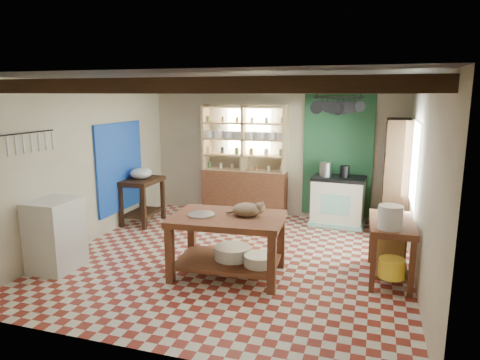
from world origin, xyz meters
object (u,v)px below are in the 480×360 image
(right_counter, at_px, (390,250))
(white_cabinet, at_px, (55,235))
(prep_table, at_px, (142,201))
(stove, at_px, (338,201))
(work_table, at_px, (228,246))
(cat, at_px, (247,210))

(right_counter, bearing_deg, white_cabinet, -167.94)
(prep_table, bearing_deg, right_counter, -15.83)
(stove, xyz_separation_m, right_counter, (0.86, -2.21, -0.06))
(work_table, xyz_separation_m, prep_table, (-2.32, 1.76, 0.01))
(cat, bearing_deg, work_table, -178.69)
(prep_table, bearing_deg, cat, -33.78)
(work_table, xyz_separation_m, cat, (0.25, 0.07, 0.50))
(right_counter, distance_m, cat, 1.95)
(work_table, xyz_separation_m, white_cabinet, (-2.34, -0.52, 0.08))
(white_cabinet, bearing_deg, prep_table, 89.04)
(work_table, distance_m, cat, 0.56)
(white_cabinet, distance_m, cat, 2.68)
(cat, bearing_deg, right_counter, 0.24)
(stove, relative_size, prep_table, 1.10)
(work_table, xyz_separation_m, stove, (1.20, 2.75, 0.04))
(white_cabinet, bearing_deg, right_counter, 13.21)
(stove, bearing_deg, right_counter, -65.08)
(work_table, relative_size, white_cabinet, 1.47)
(right_counter, xyz_separation_m, cat, (-1.82, -0.48, 0.52))
(prep_table, height_order, right_counter, prep_table)
(work_table, distance_m, right_counter, 2.14)
(work_table, height_order, stove, stove)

